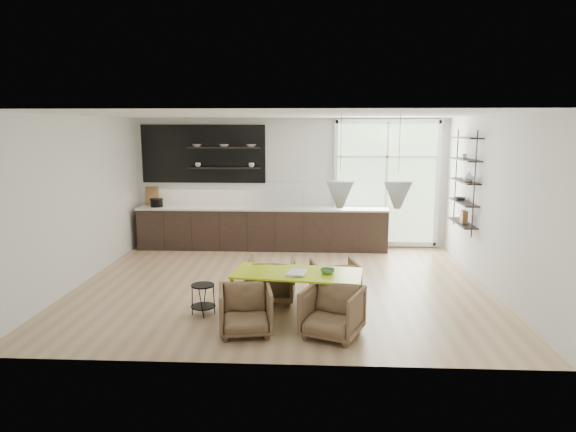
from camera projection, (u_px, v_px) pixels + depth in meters
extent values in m
cube|color=tan|center=(282.00, 285.00, 8.88)|extent=(7.00, 6.00, 0.01)
cube|color=silver|center=(290.00, 183.00, 11.58)|extent=(7.00, 0.02, 2.90)
cube|color=silver|center=(79.00, 201.00, 8.81)|extent=(0.02, 6.00, 2.90)
cube|color=silver|center=(493.00, 204.00, 8.46)|extent=(0.02, 6.00, 2.90)
cube|color=white|center=(282.00, 115.00, 8.38)|extent=(7.00, 6.00, 0.01)
cube|color=#B2D1A5|center=(386.00, 184.00, 11.45)|extent=(2.20, 0.02, 2.70)
cube|color=silver|center=(386.00, 184.00, 11.42)|extent=(2.30, 0.08, 2.80)
cone|color=silver|center=(340.00, 195.00, 8.06)|extent=(0.44, 0.44, 0.42)
cone|color=silver|center=(398.00, 195.00, 8.02)|extent=(0.44, 0.44, 0.42)
cylinder|color=black|center=(341.00, 143.00, 7.92)|extent=(0.01, 0.01, 0.89)
cylinder|color=black|center=(400.00, 143.00, 7.88)|extent=(0.01, 0.01, 0.89)
cube|color=black|center=(262.00, 229.00, 11.46)|extent=(5.50, 0.65, 0.90)
cube|color=silver|center=(262.00, 208.00, 11.38)|extent=(5.54, 0.69, 0.04)
cube|color=silver|center=(264.00, 194.00, 11.64)|extent=(5.50, 0.02, 0.55)
cube|color=black|center=(203.00, 154.00, 11.53)|extent=(2.80, 0.06, 1.30)
cube|color=black|center=(224.00, 147.00, 11.34)|extent=(1.60, 0.28, 0.03)
cube|color=black|center=(225.00, 168.00, 11.42)|extent=(1.60, 0.28, 0.03)
cube|color=olive|center=(152.00, 196.00, 11.69)|extent=(0.30, 0.10, 0.42)
cylinder|color=silver|center=(303.00, 199.00, 11.40)|extent=(0.02, 0.02, 0.40)
imported|color=white|center=(197.00, 146.00, 11.36)|extent=(0.22, 0.22, 0.05)
imported|color=white|center=(224.00, 146.00, 11.33)|extent=(0.22, 0.22, 0.05)
imported|color=white|center=(251.00, 146.00, 11.30)|extent=(0.22, 0.22, 0.05)
imported|color=white|center=(198.00, 165.00, 11.44)|extent=(0.12, 0.12, 0.10)
imported|color=white|center=(251.00, 165.00, 11.38)|extent=(0.12, 0.12, 0.10)
cylinder|color=black|center=(157.00, 203.00, 11.42)|extent=(0.27, 0.27, 0.17)
cube|color=black|center=(474.00, 185.00, 9.01)|extent=(0.02, 0.02, 1.90)
cube|color=black|center=(456.00, 178.00, 10.19)|extent=(0.02, 0.02, 1.90)
cube|color=black|center=(462.00, 223.00, 9.74)|extent=(0.26, 1.20, 0.02)
cube|color=black|center=(463.00, 202.00, 9.67)|extent=(0.26, 1.20, 0.02)
cube|color=black|center=(464.00, 181.00, 9.60)|extent=(0.26, 1.20, 0.02)
cube|color=black|center=(466.00, 160.00, 9.53)|extent=(0.26, 1.20, 0.03)
cube|color=black|center=(467.00, 138.00, 9.47)|extent=(0.26, 1.20, 0.03)
imported|color=white|center=(469.00, 177.00, 9.34)|extent=(0.18, 0.18, 0.19)
imported|color=#333338|center=(460.00, 199.00, 9.86)|extent=(0.22, 0.22, 0.05)
imported|color=white|center=(464.00, 156.00, 9.62)|extent=(0.10, 0.10, 0.09)
cube|color=olive|center=(464.00, 217.00, 9.62)|extent=(0.10, 0.18, 0.24)
cube|color=#B3D511|center=(298.00, 273.00, 7.31)|extent=(1.90, 1.04, 0.03)
cube|color=#B3D511|center=(232.00, 300.00, 7.16)|extent=(0.05, 0.05, 0.63)
cube|color=#B3D511|center=(246.00, 284.00, 7.87)|extent=(0.05, 0.05, 0.63)
cube|color=#B3D511|center=(357.00, 308.00, 6.86)|extent=(0.05, 0.05, 0.63)
cube|color=#B3D511|center=(359.00, 291.00, 7.57)|extent=(0.05, 0.05, 0.63)
imported|color=brown|center=(271.00, 280.00, 8.04)|extent=(0.73, 0.75, 0.67)
imported|color=brown|center=(335.00, 281.00, 8.04)|extent=(0.81, 0.83, 0.64)
imported|color=brown|center=(245.00, 310.00, 6.77)|extent=(0.79, 0.81, 0.64)
imported|color=brown|center=(332.00, 312.00, 6.66)|extent=(0.93, 0.94, 0.66)
cylinder|color=black|center=(203.00, 285.00, 7.42)|extent=(0.34, 0.34, 0.02)
cylinder|color=black|center=(203.00, 306.00, 7.47)|extent=(0.36, 0.36, 0.02)
cylinder|color=black|center=(214.00, 300.00, 7.46)|extent=(0.01, 0.01, 0.44)
cylinder|color=black|center=(205.00, 296.00, 7.61)|extent=(0.01, 0.01, 0.44)
cylinder|color=black|center=(192.00, 300.00, 7.45)|extent=(0.01, 0.01, 0.44)
cylinder|color=black|center=(201.00, 304.00, 7.30)|extent=(0.01, 0.01, 0.44)
imported|color=white|center=(288.00, 272.00, 7.25)|extent=(0.31, 0.38, 0.03)
imported|color=#487648|center=(327.00, 271.00, 7.24)|extent=(0.27, 0.27, 0.06)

